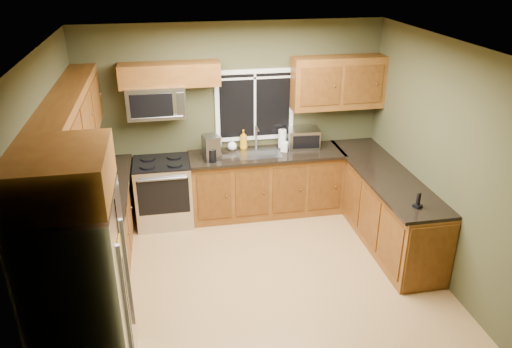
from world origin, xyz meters
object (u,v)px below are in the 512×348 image
object	(u,v)px
coffee_maker	(211,149)
toaster_oven	(303,138)
refrigerator	(82,297)
soap_bottle_c	(232,144)
soap_bottle_a	(243,139)
cordless_phone	(418,203)
paper_towel_roll	(282,139)
soap_bottle_b	(284,145)
range	(164,192)
microwave	(156,101)
kettle	(216,143)

from	to	relation	value
coffee_maker	toaster_oven	bearing A→B (deg)	9.08
refrigerator	soap_bottle_c	world-z (taller)	refrigerator
coffee_maker	soap_bottle_a	xyz separation A→B (m)	(0.49, 0.31, -0.01)
refrigerator	toaster_oven	size ratio (longest dim) A/B	3.86
soap_bottle_a	cordless_phone	distance (m)	2.65
paper_towel_roll	toaster_oven	bearing A→B (deg)	-10.49
soap_bottle_b	soap_bottle_c	xyz separation A→B (m)	(-0.72, 0.19, -0.02)
soap_bottle_a	range	bearing A→B (deg)	-168.86
paper_towel_roll	cordless_phone	size ratio (longest dim) A/B	1.64
paper_towel_roll	soap_bottle_b	xyz separation A→B (m)	(-0.01, -0.16, -0.03)
soap_bottle_a	cordless_phone	world-z (taller)	soap_bottle_a
paper_towel_roll	microwave	bearing A→B (deg)	-178.10
range	kettle	bearing A→B (deg)	13.06
refrigerator	range	world-z (taller)	refrigerator
toaster_oven	kettle	bearing A→B (deg)	178.09
refrigerator	cordless_phone	world-z (taller)	refrigerator
kettle	soap_bottle_b	bearing A→B (deg)	-9.01
coffee_maker	soap_bottle_c	bearing A→B (deg)	42.12
range	kettle	xyz separation A→B (m)	(0.78, 0.18, 0.60)
kettle	soap_bottle_a	world-z (taller)	soap_bottle_a
refrigerator	paper_towel_roll	size ratio (longest dim) A/B	6.21
soap_bottle_c	kettle	bearing A→B (deg)	-170.39
range	microwave	size ratio (longest dim) A/B	1.23
refrigerator	soap_bottle_c	size ratio (longest dim) A/B	10.91
range	soap_bottle_c	bearing A→B (deg)	12.29
refrigerator	soap_bottle_a	size ratio (longest dim) A/B	6.33
refrigerator	kettle	world-z (taller)	refrigerator
soap_bottle_c	coffee_maker	bearing A→B (deg)	-137.88
toaster_oven	paper_towel_roll	xyz separation A→B (m)	(-0.29, 0.05, -0.01)
range	soap_bottle_a	world-z (taller)	soap_bottle_a
paper_towel_roll	soap_bottle_c	xyz separation A→B (m)	(-0.72, 0.03, -0.05)
soap_bottle_a	cordless_phone	xyz separation A→B (m)	(1.61, -2.11, -0.09)
paper_towel_roll	soap_bottle_c	size ratio (longest dim) A/B	1.76
range	paper_towel_roll	xyz separation A→B (m)	(1.73, 0.19, 0.60)
coffee_maker	soap_bottle_a	bearing A→B (deg)	31.94
refrigerator	soap_bottle_b	xyz separation A→B (m)	(2.41, 2.80, 0.14)
refrigerator	cordless_phone	size ratio (longest dim) A/B	10.15
paper_towel_roll	soap_bottle_c	distance (m)	0.73
range	toaster_oven	xyz separation A→B (m)	(2.02, 0.14, 0.61)
refrigerator	kettle	distance (m)	3.30
microwave	toaster_oven	distance (m)	2.12
soap_bottle_b	soap_bottle_c	distance (m)	0.74
microwave	soap_bottle_c	bearing A→B (deg)	4.71
coffee_maker	soap_bottle_a	distance (m)	0.58
microwave	toaster_oven	world-z (taller)	microwave
kettle	paper_towel_roll	bearing A→B (deg)	0.78
range	soap_bottle_b	distance (m)	1.82
range	soap_bottle_b	bearing A→B (deg)	1.01
range	microwave	bearing A→B (deg)	90.02
soap_bottle_a	soap_bottle_b	xyz separation A→B (m)	(0.55, -0.20, -0.04)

